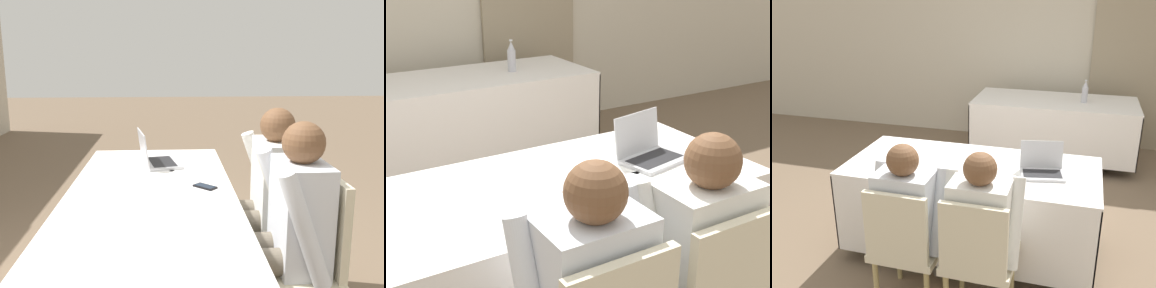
{
  "view_description": "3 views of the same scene",
  "coord_description": "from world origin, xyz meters",
  "views": [
    {
      "loc": [
        -2.13,
        -0.1,
        1.47
      ],
      "look_at": [
        0.0,
        -0.21,
        1.01
      ],
      "focal_mm": 40.0,
      "sensor_mm": 36.0,
      "label": 1
    },
    {
      "loc": [
        -1.03,
        -1.93,
        1.75
      ],
      "look_at": [
        0.0,
        -0.21,
        1.01
      ],
      "focal_mm": 50.0,
      "sensor_mm": 36.0,
      "label": 2
    },
    {
      "loc": [
        0.77,
        -2.89,
        2.05
      ],
      "look_at": [
        0.0,
        -0.21,
        1.01
      ],
      "focal_mm": 40.0,
      "sensor_mm": 36.0,
      "label": 3
    }
  ],
  "objects": [
    {
      "name": "conference_table_near",
      "position": [
        0.0,
        0.0,
        0.58
      ],
      "size": [
        1.91,
        0.87,
        0.76
      ],
      "color": "white",
      "rests_on": "ground_plane"
    },
    {
      "name": "laptop",
      "position": [
        0.53,
        -0.02,
        0.8
      ],
      "size": [
        0.35,
        0.3,
        0.22
      ],
      "rotation": [
        0.0,
        0.0,
        0.2
      ],
      "color": "#B7B7BC",
      "rests_on": "conference_table_near"
    },
    {
      "name": "cell_phone",
      "position": [
        0.05,
        -0.29,
        0.76
      ],
      "size": [
        0.13,
        0.13,
        0.01
      ],
      "rotation": [
        0.0,
        0.0,
        -0.77
      ],
      "color": "black",
      "rests_on": "conference_table_near"
    },
    {
      "name": "paper_beside_laptop",
      "position": [
        0.34,
        -0.24,
        0.76
      ],
      "size": [
        0.28,
        0.34,
        0.0
      ],
      "rotation": [
        0.0,
        0.0,
        -0.28
      ],
      "color": "white",
      "rests_on": "conference_table_near"
    },
    {
      "name": "paper_centre_table",
      "position": [
        0.41,
        0.05,
        0.76
      ],
      "size": [
        0.31,
        0.35,
        0.0
      ],
      "rotation": [
        0.0,
        0.0,
        0.38
      ],
      "color": "white",
      "rests_on": "conference_table_near"
    },
    {
      "name": "paper_left_edge",
      "position": [
        -0.56,
        0.0,
        0.76
      ],
      "size": [
        0.3,
        0.35,
        0.0
      ],
      "rotation": [
        0.0,
        0.0,
        0.37
      ],
      "color": "white",
      "rests_on": "conference_table_near"
    },
    {
      "name": "chair_near_left",
      "position": [
        -0.24,
        -0.74,
        0.5
      ],
      "size": [
        0.44,
        0.44,
        0.9
      ],
      "rotation": [
        0.0,
        0.0,
        3.14
      ],
      "color": "tan",
      "rests_on": "ground_plane"
    },
    {
      "name": "chair_near_right",
      "position": [
        0.24,
        -0.74,
        0.5
      ],
      "size": [
        0.44,
        0.44,
        0.9
      ],
      "rotation": [
        0.0,
        0.0,
        3.14
      ],
      "color": "tan",
      "rests_on": "ground_plane"
    },
    {
      "name": "person_checkered_shirt",
      "position": [
        -0.24,
        -0.64,
        0.66
      ],
      "size": [
        0.5,
        0.52,
        1.16
      ],
      "rotation": [
        0.0,
        0.0,
        3.14
      ],
      "color": "#665B4C",
      "rests_on": "ground_plane"
    },
    {
      "name": "person_white_shirt",
      "position": [
        0.24,
        -0.64,
        0.66
      ],
      "size": [
        0.5,
        0.52,
        1.16
      ],
      "rotation": [
        0.0,
        0.0,
        3.14
      ],
      "color": "#665B4C",
      "rests_on": "ground_plane"
    }
  ]
}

